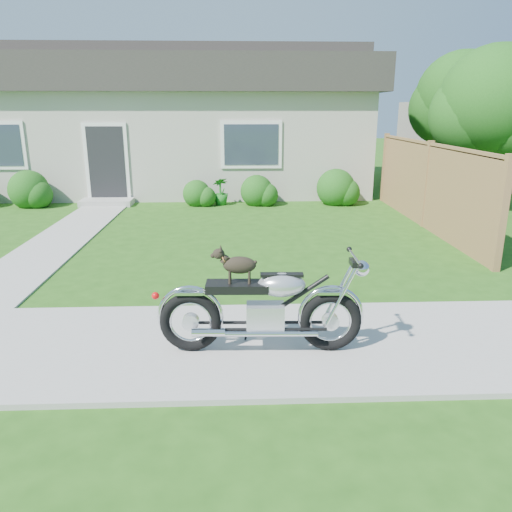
{
  "coord_description": "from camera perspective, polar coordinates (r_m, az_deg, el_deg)",
  "views": [
    {
      "loc": [
        2.06,
        -5.13,
        2.57
      ],
      "look_at": [
        2.31,
        1.0,
        0.75
      ],
      "focal_mm": 35.0,
      "sensor_mm": 36.0,
      "label": 1
    }
  ],
  "objects": [
    {
      "name": "tree_far",
      "position": [
        17.26,
        22.88,
        15.89
      ],
      "size": [
        2.82,
        2.79,
        4.28
      ],
      "color": "#3D2B1C",
      "rests_on": "ground"
    },
    {
      "name": "motorcycle_with_dog",
      "position": [
        5.32,
        1.0,
        -5.83
      ],
      "size": [
        2.22,
        0.6,
        1.15
      ],
      "rotation": [
        0.0,
        0.0,
        -0.03
      ],
      "color": "black",
      "rests_on": "sidewalk"
    },
    {
      "name": "house",
      "position": [
        17.25,
        -9.52,
        14.95
      ],
      "size": [
        12.6,
        7.03,
        4.5
      ],
      "color": "#ABA69A",
      "rests_on": "ground"
    },
    {
      "name": "ground",
      "position": [
        6.09,
        -22.16,
        -9.73
      ],
      "size": [
        80.0,
        80.0,
        0.0
      ],
      "primitive_type": "plane",
      "color": "#235114",
      "rests_on": "ground"
    },
    {
      "name": "shrub_row",
      "position": [
        13.93,
        -10.22,
        7.37
      ],
      "size": [
        10.76,
        1.06,
        1.06
      ],
      "color": "#1D5115",
      "rests_on": "ground"
    },
    {
      "name": "potted_plant_right",
      "position": [
        13.86,
        -4.04,
        7.37
      ],
      "size": [
        0.56,
        0.56,
        0.74
      ],
      "primitive_type": "imported",
      "rotation": [
        0.0,
        0.0,
        3.63
      ],
      "color": "#1F7120",
      "rests_on": "ground"
    },
    {
      "name": "fence",
      "position": [
        11.79,
        18.96,
        7.7
      ],
      "size": [
        0.12,
        6.62,
        1.9
      ],
      "color": "#906440",
      "rests_on": "ground"
    },
    {
      "name": "sidewalk",
      "position": [
        6.08,
        -22.18,
        -9.57
      ],
      "size": [
        24.0,
        2.2,
        0.04
      ],
      "primitive_type": "cube",
      "color": "#9E9B93",
      "rests_on": "ground"
    },
    {
      "name": "tree_near",
      "position": [
        13.73,
        26.18,
        15.04
      ],
      "size": [
        2.69,
        2.64,
        4.05
      ],
      "color": "#3D2B1C",
      "rests_on": "ground"
    },
    {
      "name": "walkway",
      "position": [
        11.03,
        -21.09,
        2.02
      ],
      "size": [
        1.2,
        8.0,
        0.03
      ],
      "primitive_type": "cube",
      "color": "#9E9B93",
      "rests_on": "ground"
    },
    {
      "name": "potted_plant_left",
      "position": [
        14.88,
        -23.84,
        6.48
      ],
      "size": [
        0.63,
        0.56,
        0.66
      ],
      "primitive_type": "imported",
      "rotation": [
        0.0,
        0.0,
        3.07
      ],
      "color": "#224C14",
      "rests_on": "ground"
    }
  ]
}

